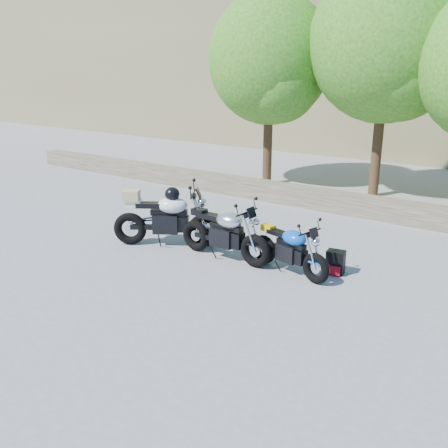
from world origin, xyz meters
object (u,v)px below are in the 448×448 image
at_px(blue_bike, 290,250).
at_px(backpack, 335,263).
at_px(silver_bike, 225,234).
at_px(white_bike, 166,217).

height_order(blue_bike, backpack, blue_bike).
height_order(silver_bike, white_bike, white_bike).
bearing_deg(blue_bike, backpack, 46.60).
bearing_deg(blue_bike, white_bike, -162.67).
relative_size(blue_bike, backpack, 4.09).
xyz_separation_m(white_bike, backpack, (3.47, 0.60, -0.40)).
relative_size(silver_bike, blue_bike, 1.18).
bearing_deg(blue_bike, silver_bike, -161.71).
distance_m(silver_bike, backpack, 2.13).
xyz_separation_m(silver_bike, white_bike, (-1.43, -0.06, 0.10)).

